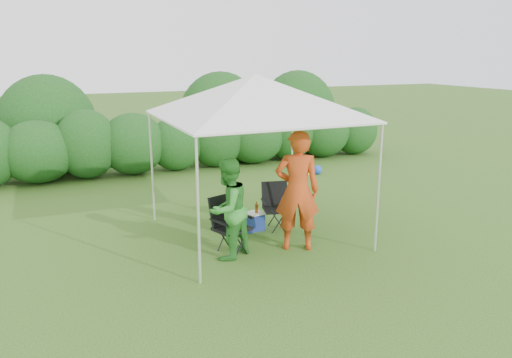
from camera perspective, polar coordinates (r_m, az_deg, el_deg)
name	(u,v)px	position (r m, az deg, el deg)	size (l,w,h in m)	color
ground	(267,243)	(8.62, 1.26, -7.37)	(70.00, 70.00, 0.00)	#3B631F
hedge	(176,141)	(13.89, -9.12, 4.31)	(13.18, 1.53, 1.80)	#1C4D18
canopy	(255,96)	(8.50, -0.07, 9.44)	(3.10, 3.10, 2.83)	silver
chair_right	(276,203)	(9.23, 2.29, -2.71)	(0.61, 0.58, 0.86)	black
chair_left	(228,221)	(8.13, -3.19, -4.78)	(0.69, 0.66, 0.93)	black
man	(297,191)	(8.12, 4.73, -1.33)	(0.73, 0.48, 2.00)	#C33F16
woman	(228,209)	(7.82, -3.24, -3.44)	(0.78, 0.61, 1.61)	#31892D
cooler	(253,221)	(9.18, -0.38, -4.86)	(0.42, 0.33, 0.33)	navy
bottle	(257,207)	(9.08, 0.06, -3.26)	(0.06, 0.06, 0.22)	#592D0C
lawn_toy	(307,169)	(13.50, 5.87, 1.19)	(0.61, 0.51, 0.30)	gold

